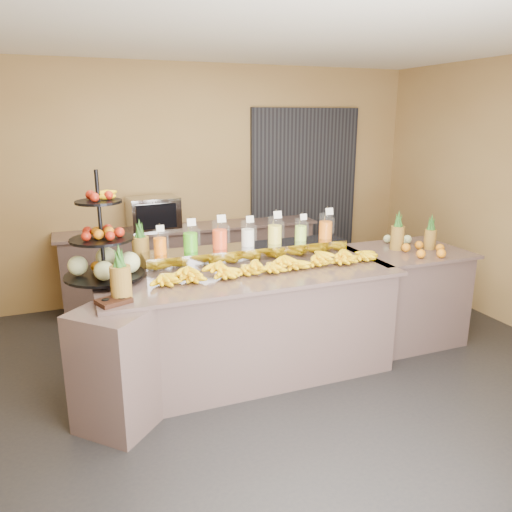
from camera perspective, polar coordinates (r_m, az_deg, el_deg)
ground at (r=4.31m, az=0.56°, el=-14.82°), size 6.00×6.00×0.00m
room_envelope at (r=4.53m, az=-0.91°, el=11.70°), size 6.04×5.02×2.82m
buffet_counter at (r=4.28m, az=-2.18°, el=-8.06°), size 2.75×1.25×0.93m
right_counter at (r=5.22m, az=16.50°, el=-4.25°), size 1.08×0.88×0.93m
back_ledge at (r=6.11m, az=-7.29°, el=-0.85°), size 3.10×0.55×0.93m
pitcher_tray at (r=4.46m, az=-0.93°, el=0.26°), size 1.85×0.30×0.15m
juice_pitcher_orange_a at (r=4.22m, az=-10.93°, el=1.40°), size 0.11×0.11×0.27m
juice_pitcher_green at (r=4.27m, az=-7.51°, el=1.90°), size 0.13×0.13×0.30m
juice_pitcher_orange_b at (r=4.33m, az=-4.17°, el=2.26°), size 0.13×0.14×0.32m
juice_pitcher_milk at (r=4.41m, az=-0.94°, el=2.42°), size 0.12×0.12×0.29m
juice_pitcher_lemon at (r=4.51m, az=2.16°, el=2.80°), size 0.13×0.13×0.32m
juice_pitcher_lime at (r=4.62m, az=5.13°, el=2.87°), size 0.11×0.12×0.27m
juice_pitcher_orange_c at (r=4.73m, az=7.96°, el=3.26°), size 0.13×0.13×0.31m
banana_heap at (r=4.20m, az=1.69°, el=-0.72°), size 2.03×0.18×0.17m
fruit_stand at (r=4.08m, az=-16.52°, el=0.31°), size 0.70×0.70×0.88m
condiment_caddy at (r=3.62m, az=-15.95°, el=-4.98°), size 0.26×0.23×0.03m
pineapple_left_a at (r=3.64m, az=-15.21°, el=-2.58°), size 0.15×0.15×0.41m
pineapple_left_b at (r=4.38m, az=-13.03°, el=0.77°), size 0.14×0.14×0.43m
right_fruit_pile at (r=5.05m, az=18.04°, el=1.29°), size 0.44×0.42×0.23m
oven_warmer at (r=5.88m, az=-11.65°, el=4.81°), size 0.59×0.43×0.37m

